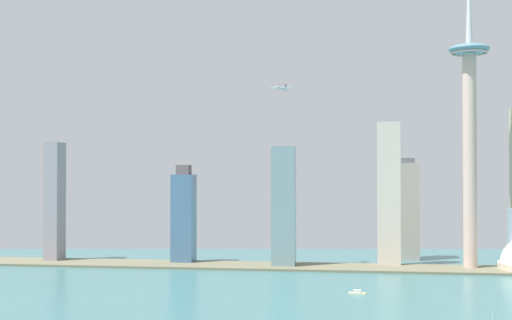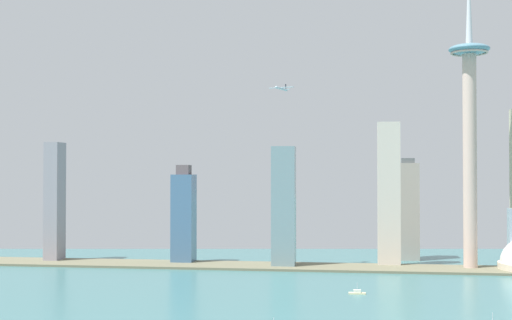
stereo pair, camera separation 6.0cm
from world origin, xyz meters
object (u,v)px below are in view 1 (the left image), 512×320
skyscraper_6 (389,194)px  observation_tower (470,115)px  skyscraper_0 (284,207)px  skyscraper_4 (55,202)px  skyscraper_5 (184,217)px  boat_3 (357,292)px  airplane (281,88)px  skyscraper_1 (408,210)px

skyscraper_6 → observation_tower: bearing=-10.4°
skyscraper_0 → skyscraper_4: (-275.19, 16.19, 3.43)m
skyscraper_5 → skyscraper_6: bearing=1.4°
observation_tower → skyscraper_5: 341.69m
observation_tower → skyscraper_0: bearing=-176.8°
observation_tower → skyscraper_6: observation_tower is taller
boat_3 → skyscraper_6: bearing=79.4°
skyscraper_5 → boat_3: (200.55, -187.27, -52.47)m
observation_tower → skyscraper_5: size_ratio=3.01×
skyscraper_5 → boat_3: bearing=-43.0°
airplane → skyscraper_5: bearing=-87.6°
skyscraper_1 → skyscraper_4: bearing=-169.1°
skyscraper_6 → airplane: size_ratio=5.47×
skyscraper_4 → boat_3: size_ratio=9.58×
skyscraper_0 → skyscraper_4: size_ratio=0.95×
skyscraper_4 → skyscraper_0: bearing=-3.4°
skyscraper_0 → observation_tower: bearing=3.2°
skyscraper_5 → airplane: bearing=-14.1°
skyscraper_0 → skyscraper_1: 171.69m
skyscraper_1 → airplane: bearing=-143.8°
skyscraper_4 → boat_3: (356.57, -182.29, -69.40)m
skyscraper_1 → skyscraper_4: (-417.01, -80.29, 11.06)m
skyscraper_0 → airplane: size_ratio=4.53×
skyscraper_1 → airplane: airplane is taller
skyscraper_5 → boat_3: 279.36m
skyscraper_1 → skyscraper_0: bearing=-145.8°
skyscraper_5 → skyscraper_6: 237.07m
skyscraper_4 → skyscraper_1: bearing=10.9°
skyscraper_0 → skyscraper_5: size_ratio=1.18×
skyscraper_4 → airplane: 302.99m
boat_3 → airplane: size_ratio=0.50×
observation_tower → skyscraper_4: 487.63m
observation_tower → boat_3: bearing=-124.3°
skyscraper_1 → skyscraper_5: size_ratio=1.08×
observation_tower → skyscraper_4: observation_tower is taller
skyscraper_4 → boat_3: 406.43m
skyscraper_0 → boat_3: bearing=-63.9°
skyscraper_0 → skyscraper_4: skyscraper_4 is taller
observation_tower → skyscraper_0: size_ratio=2.56×
observation_tower → boat_3: (-121.09, -177.27, -167.38)m
observation_tower → skyscraper_0: 226.71m
skyscraper_1 → skyscraper_4: skyscraper_4 is taller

